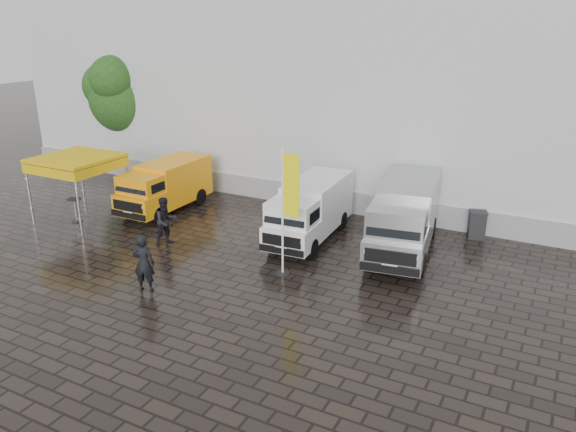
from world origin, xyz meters
name	(u,v)px	position (x,y,z in m)	size (l,w,h in m)	color
ground	(259,280)	(0.00, 0.00, 0.00)	(120.00, 120.00, 0.00)	black
exhibition_hall	(443,66)	(2.00, 16.00, 6.00)	(44.00, 16.00, 12.00)	silver
hall_plinth	(389,209)	(2.00, 7.95, 0.50)	(44.00, 0.15, 1.00)	gray
van_yellow	(165,188)	(-7.48, 4.26, 1.12)	(1.87, 4.86, 2.24)	orange
van_white	(310,212)	(-0.11, 4.22, 1.16)	(1.79, 5.37, 2.33)	white
van_silver	(404,219)	(3.58, 4.70, 1.32)	(2.03, 6.10, 2.64)	#9D9EA1
canopy_tent	(75,161)	(-10.13, 1.69, 2.64)	(3.11, 3.11, 2.83)	silver
flagpole	(287,207)	(0.62, 0.87, 2.48)	(0.88, 0.50, 4.50)	black
tree	(124,94)	(-14.01, 9.04, 4.39)	(3.81, 3.93, 6.83)	black
cocktail_table	(76,210)	(-10.06, 1.31, 0.52)	(0.60, 0.60, 1.05)	black
wheelie_bin	(477,224)	(5.82, 7.51, 0.57)	(0.68, 0.68, 1.13)	black
person_front	(144,263)	(-2.93, -2.37, 0.98)	(0.71, 0.47, 1.96)	black
person_tent	(166,221)	(-4.89, 1.13, 0.96)	(0.93, 0.73, 1.92)	black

